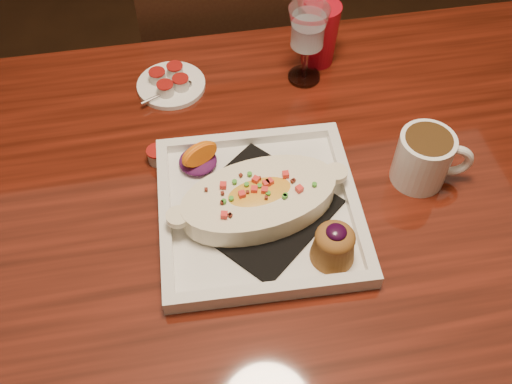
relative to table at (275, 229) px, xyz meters
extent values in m
plane|color=black|center=(0.00, 0.00, -0.65)|extent=(7.00, 7.00, 0.00)
cube|color=maroon|center=(0.00, 0.00, 0.08)|extent=(1.50, 0.90, 0.04)
cylinder|color=black|center=(0.67, 0.37, -0.30)|extent=(0.07, 0.07, 0.71)
cube|color=black|center=(0.00, 0.70, -0.20)|extent=(0.42, 0.42, 0.04)
cylinder|color=black|center=(0.17, 0.87, -0.43)|extent=(0.04, 0.04, 0.45)
cylinder|color=black|center=(-0.17, 0.87, -0.43)|extent=(0.04, 0.04, 0.45)
cylinder|color=black|center=(0.17, 0.53, -0.43)|extent=(0.04, 0.04, 0.45)
cylinder|color=black|center=(-0.17, 0.53, -0.43)|extent=(0.04, 0.04, 0.45)
cube|color=black|center=(0.00, 0.51, 0.05)|extent=(0.40, 0.03, 0.46)
cube|color=white|center=(-0.03, -0.03, 0.10)|extent=(0.33, 0.33, 0.01)
cube|color=black|center=(-0.03, -0.03, 0.11)|extent=(0.28, 0.28, 0.01)
ellipsoid|color=gold|center=(-0.03, -0.03, 0.14)|extent=(0.23, 0.14, 0.04)
ellipsoid|color=#4E114C|center=(-0.12, 0.08, 0.12)|extent=(0.07, 0.07, 0.02)
cone|color=olive|center=(0.06, -0.13, 0.13)|extent=(0.07, 0.07, 0.05)
ellipsoid|color=olive|center=(0.06, -0.13, 0.16)|extent=(0.06, 0.06, 0.03)
ellipsoid|color=black|center=(0.06, -0.13, 0.17)|extent=(0.03, 0.03, 0.01)
cylinder|color=white|center=(0.24, 0.00, 0.14)|extent=(0.09, 0.09, 0.10)
cylinder|color=#38230F|center=(0.24, 0.00, 0.18)|extent=(0.08, 0.08, 0.02)
torus|color=white|center=(0.29, -0.01, 0.14)|extent=(0.07, 0.03, 0.07)
cylinder|color=silver|center=(0.11, 0.28, 0.10)|extent=(0.06, 0.06, 0.01)
cylinder|color=silver|center=(0.11, 0.28, 0.14)|extent=(0.01, 0.01, 0.07)
cone|color=silver|center=(0.11, 0.28, 0.21)|extent=(0.08, 0.08, 0.08)
cylinder|color=white|center=(-0.15, 0.30, 0.10)|extent=(0.13, 0.13, 0.01)
cylinder|color=silver|center=(-0.17, 0.31, 0.12)|extent=(0.03, 0.03, 0.02)
cylinder|color=#A81814|center=(-0.17, 0.31, 0.13)|extent=(0.03, 0.03, 0.00)
cylinder|color=silver|center=(-0.14, 0.32, 0.12)|extent=(0.03, 0.03, 0.02)
cylinder|color=#A81814|center=(-0.14, 0.32, 0.13)|extent=(0.03, 0.03, 0.00)
cylinder|color=silver|center=(-0.13, 0.28, 0.12)|extent=(0.03, 0.03, 0.02)
cylinder|color=#A81814|center=(-0.13, 0.28, 0.13)|extent=(0.03, 0.03, 0.00)
cylinder|color=silver|center=(-0.16, 0.27, 0.12)|extent=(0.03, 0.03, 0.02)
cylinder|color=#A81814|center=(-0.16, 0.27, 0.13)|extent=(0.03, 0.03, 0.00)
cylinder|color=silver|center=(-0.19, 0.11, 0.11)|extent=(0.03, 0.03, 0.03)
cylinder|color=#A81814|center=(-0.19, 0.11, 0.12)|extent=(0.04, 0.04, 0.00)
cone|color=red|center=(0.15, 0.33, 0.16)|extent=(0.08, 0.08, 0.13)
camera|label=1|loc=(-0.14, -0.56, 0.85)|focal=40.00mm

